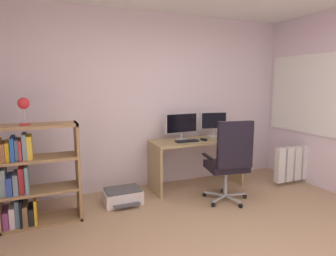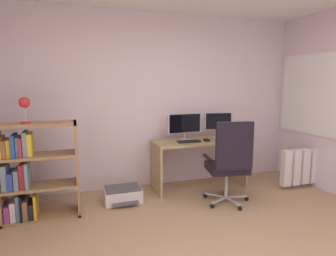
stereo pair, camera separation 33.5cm
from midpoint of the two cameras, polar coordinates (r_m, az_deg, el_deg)
wall_back at (r=4.62m, az=-4.79°, el=5.21°), size 4.58×0.10×2.67m
window_pane at (r=5.10m, az=24.16°, el=5.98°), size 0.01×1.49×1.16m
window_frame at (r=5.09m, az=24.10°, el=5.98°), size 0.02×1.57×1.24m
desk at (r=4.56m, az=3.43°, el=-4.79°), size 1.42×0.57×0.75m
monitor_main at (r=4.50m, az=0.51°, el=0.77°), size 0.55×0.18×0.41m
monitor_secondary at (r=4.76m, az=6.87°, el=1.19°), size 0.44×0.18×0.40m
keyboard at (r=4.35m, az=1.51°, el=-2.58°), size 0.34×0.13×0.02m
computer_mouse at (r=4.45m, az=4.86°, el=-2.25°), size 0.07×0.10×0.03m
office_chair at (r=3.97m, az=9.57°, el=-5.98°), size 0.64×0.62×1.15m
bookshelf at (r=3.79m, az=-27.76°, el=-8.61°), size 0.88×0.35×1.16m
desk_lamp at (r=3.64m, az=-28.68°, el=3.88°), size 0.13×0.13×0.30m
printer at (r=4.16m, az=-11.15°, el=-12.87°), size 0.50×0.44×0.20m
radiator at (r=5.19m, az=22.67°, el=-6.23°), size 0.99×0.10×0.55m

